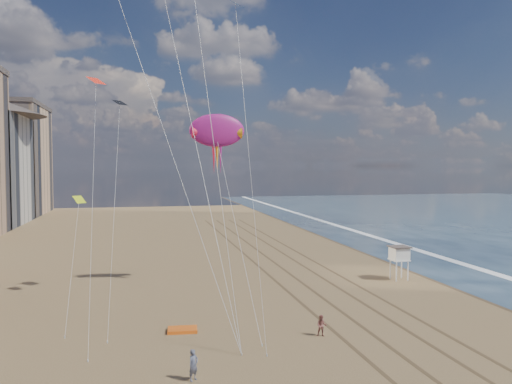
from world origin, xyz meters
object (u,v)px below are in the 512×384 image
show_kite (217,131)px  kite_flyer_b (322,326)px  kite_flyer_a (193,365)px  lifeguard_stand (399,254)px  grounded_kite (182,330)px

show_kite → kite_flyer_b: show_kite is taller
kite_flyer_b → kite_flyer_a: bearing=-127.6°
lifeguard_stand → kite_flyer_a: 30.55m
kite_flyer_a → kite_flyer_b: bearing=-9.5°
lifeguard_stand → kite_flyer_b: size_ratio=2.35×
show_kite → kite_flyer_a: (-4.45, -20.91, -14.33)m
show_kite → grounded_kite: bearing=-109.3°
kite_flyer_a → grounded_kite: bearing=51.3°
lifeguard_stand → show_kite: bearing=176.3°
grounded_kite → kite_flyer_b: bearing=-14.0°
grounded_kite → lifeguard_stand: bearing=30.7°
lifeguard_stand → kite_flyer_b: (-13.89, -14.50, -1.96)m
kite_flyer_a → kite_flyer_b: size_ratio=1.17×
kite_flyer_b → lifeguard_stand: bearing=69.7°
grounded_kite → kite_flyer_b: kite_flyer_b is taller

